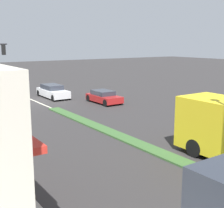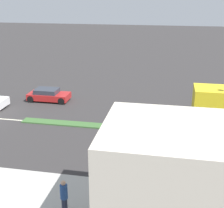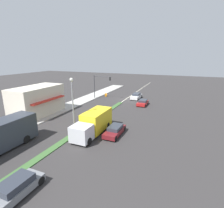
{
  "view_description": "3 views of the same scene",
  "coord_description": "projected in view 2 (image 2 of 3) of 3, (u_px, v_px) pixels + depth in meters",
  "views": [
    {
      "loc": [
        10.47,
        28.14,
        5.56
      ],
      "look_at": [
        -1.21,
        11.04,
        1.45
      ],
      "focal_mm": 50.0,
      "sensor_mm": 36.0,
      "label": 1
    },
    {
      "loc": [
        21.15,
        15.21,
        9.57
      ],
      "look_at": [
        -1.08,
        10.95,
        1.49
      ],
      "focal_mm": 50.0,
      "sensor_mm": 36.0,
      "label": 2
    },
    {
      "loc": [
        -12.92,
        39.6,
        9.98
      ],
      "look_at": [
        -0.48,
        10.16,
        1.28
      ],
      "focal_mm": 28.0,
      "sensor_mm": 36.0,
      "label": 3
    }
  ],
  "objects": [
    {
      "name": "ground_plane",
      "position": [
        206.0,
        135.0,
        22.28
      ],
      "size": [
        160.0,
        160.0,
        0.0
      ],
      "primitive_type": "plane",
      "color": "#333030"
    },
    {
      "name": "building_corner_store",
      "position": [
        223.0,
        190.0,
        11.73
      ],
      "size": [
        5.25,
        9.15,
        4.9
      ],
      "color": "beige",
      "rests_on": "sidewalk_right"
    },
    {
      "name": "pedestrian",
      "position": [
        64.0,
        197.0,
        13.79
      ],
      "size": [
        0.34,
        0.34,
        1.77
      ],
      "color": "#282D42",
      "rests_on": "sidewalk_right"
    },
    {
      "name": "sedan_maroon",
      "position": [
        224.0,
        105.0,
        26.37
      ],
      "size": [
        1.73,
        4.25,
        1.2
      ],
      "color": "maroon",
      "rests_on": "ground"
    },
    {
      "name": "hatchback_red",
      "position": [
        49.0,
        95.0,
        29.18
      ],
      "size": [
        1.8,
        3.81,
        1.15
      ],
      "color": "#AD1E1E",
      "rests_on": "ground"
    }
  ]
}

